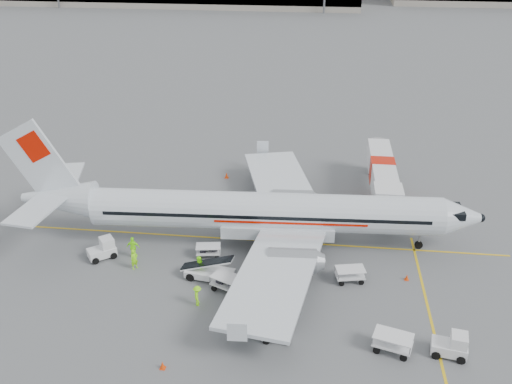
# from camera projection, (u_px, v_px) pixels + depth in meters

# --- Properties ---
(ground) EXTENTS (360.00, 360.00, 0.00)m
(ground) POSITION_uv_depth(u_px,v_px,m) (253.00, 240.00, 50.67)
(ground) COLOR #56595B
(stripe_lead) EXTENTS (44.00, 0.20, 0.01)m
(stripe_lead) POSITION_uv_depth(u_px,v_px,m) (253.00, 240.00, 50.66)
(stripe_lead) COLOR yellow
(stripe_lead) RESTS_ON ground
(stripe_cross) EXTENTS (0.20, 20.00, 0.01)m
(stripe_cross) POSITION_uv_depth(u_px,v_px,m) (428.00, 308.00, 42.14)
(stripe_cross) COLOR yellow
(stripe_cross) RESTS_ON ground
(aircraft) EXTENTS (40.90, 32.85, 10.84)m
(aircraft) POSITION_uv_depth(u_px,v_px,m) (266.00, 188.00, 47.78)
(aircraft) COLOR silver
(aircraft) RESTS_ON ground
(jet_bridge) EXTENTS (2.95, 15.62, 4.10)m
(jet_bridge) POSITION_uv_depth(u_px,v_px,m) (381.00, 179.00, 57.21)
(jet_bridge) COLOR silver
(jet_bridge) RESTS_ON ground
(belt_loader) EXTENTS (5.35, 2.67, 2.77)m
(belt_loader) POSITION_uv_depth(u_px,v_px,m) (209.00, 264.00, 44.91)
(belt_loader) COLOR silver
(belt_loader) RESTS_ON ground
(tug_fore) EXTENTS (2.49, 1.69, 1.77)m
(tug_fore) POSITION_uv_depth(u_px,v_px,m) (450.00, 344.00, 37.44)
(tug_fore) COLOR silver
(tug_fore) RESTS_ON ground
(tug_mid) EXTENTS (2.02, 1.20, 1.53)m
(tug_mid) POSITION_uv_depth(u_px,v_px,m) (277.00, 330.00, 38.85)
(tug_mid) COLOR silver
(tug_mid) RESTS_ON ground
(tug_aft) EXTENTS (2.60, 2.41, 1.76)m
(tug_aft) POSITION_uv_depth(u_px,v_px,m) (101.00, 249.00, 47.78)
(tug_aft) COLOR silver
(tug_aft) RESTS_ON ground
(cart_loaded_a) EXTENTS (2.84, 2.35, 1.28)m
(cart_loaded_a) POSITION_uv_depth(u_px,v_px,m) (228.00, 283.00, 43.83)
(cart_loaded_a) COLOR silver
(cart_loaded_a) RESTS_ON ground
(cart_loaded_b) EXTENTS (2.21, 1.50, 1.07)m
(cart_loaded_b) POSITION_uv_depth(u_px,v_px,m) (208.00, 251.00, 48.10)
(cart_loaded_b) COLOR silver
(cart_loaded_b) RESTS_ON ground
(cart_empty_a) EXTENTS (2.49, 1.78, 1.18)m
(cart_empty_a) POSITION_uv_depth(u_px,v_px,m) (350.00, 275.00, 44.94)
(cart_empty_a) COLOR silver
(cart_empty_a) RESTS_ON ground
(cart_empty_b) EXTENTS (2.87, 2.17, 1.33)m
(cart_empty_b) POSITION_uv_depth(u_px,v_px,m) (393.00, 343.00, 37.87)
(cart_empty_b) COLOR silver
(cart_empty_b) RESTS_ON ground
(cone_nose) EXTENTS (0.33, 0.33, 0.54)m
(cone_nose) POSITION_uv_depth(u_px,v_px,m) (407.00, 277.00, 45.21)
(cone_nose) COLOR #E83C08
(cone_nose) RESTS_ON ground
(cone_port) EXTENTS (0.41, 0.41, 0.67)m
(cone_port) POSITION_uv_depth(u_px,v_px,m) (227.00, 175.00, 61.98)
(cone_port) COLOR #E83C08
(cone_port) RESTS_ON ground
(cone_stbd) EXTENTS (0.36, 0.36, 0.59)m
(cone_stbd) POSITION_uv_depth(u_px,v_px,m) (162.00, 365.00, 36.58)
(cone_stbd) COLOR #E83C08
(cone_stbd) RESTS_ON ground
(crew_a) EXTENTS (0.74, 0.78, 1.79)m
(crew_a) POSITION_uv_depth(u_px,v_px,m) (134.00, 259.00, 46.36)
(crew_a) COLOR #7FE311
(crew_a) RESTS_ON ground
(crew_b) EXTENTS (0.99, 1.09, 1.81)m
(crew_b) POSITION_uv_depth(u_px,v_px,m) (199.00, 267.00, 45.40)
(crew_b) COLOR #7FE311
(crew_b) RESTS_ON ground
(crew_c) EXTENTS (0.91, 1.21, 1.66)m
(crew_c) POSITION_uv_depth(u_px,v_px,m) (197.00, 296.00, 42.15)
(crew_c) COLOR #7FE311
(crew_c) RESTS_ON ground
(crew_d) EXTENTS (1.16, 0.55, 1.93)m
(crew_d) POSITION_uv_depth(u_px,v_px,m) (133.00, 247.00, 47.83)
(crew_d) COLOR #7FE311
(crew_d) RESTS_ON ground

